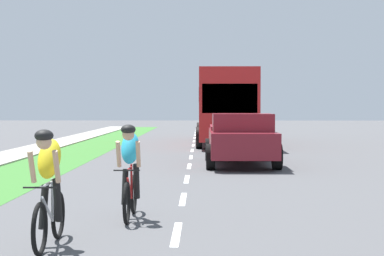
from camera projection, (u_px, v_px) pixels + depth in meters
name	position (u px, v px, depth m)	size (l,w,h in m)	color
ground_plane	(190.00, 163.00, 21.14)	(120.00, 120.00, 0.00)	#4C4C4F
grass_verge	(50.00, 162.00, 21.20)	(2.44, 70.00, 0.01)	#38722D
lane_markings_center	(192.00, 154.00, 25.13)	(0.12, 54.30, 0.01)	white
cyclist_lead	(49.00, 187.00, 8.48)	(0.42, 1.72, 1.58)	black
cyclist_trailing	(130.00, 170.00, 10.61)	(0.42, 1.72, 1.58)	black
pickup_maroon	(241.00, 139.00, 20.24)	(2.22, 5.10, 1.64)	maroon
bus_red	(224.00, 104.00, 31.74)	(2.78, 11.60, 3.48)	red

